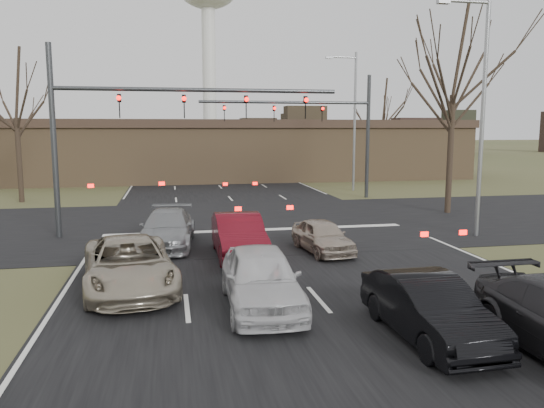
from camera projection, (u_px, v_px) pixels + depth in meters
The scene contains 17 objects.
ground at pixel (357, 345), 11.32m from camera, with size 360.00×360.00×0.00m, color #454927.
road_main at pixel (199, 163), 69.63m from camera, with size 14.00×300.00×0.02m, color black.
road_cross at pixel (251, 222), 25.89m from camera, with size 200.00×14.00×0.02m, color black.
building at pixel (235, 149), 48.25m from camera, with size 42.40×10.40×5.30m.
mast_arm_near at pixel (135, 116), 22.25m from camera, with size 12.12×0.24×8.00m.
mast_arm_far at pixel (327, 121), 34.12m from camera, with size 11.12×0.24×8.00m.
streetlight_right_near at pixel (479, 104), 21.90m from camera, with size 2.34×0.25×10.00m.
streetlight_right_far at pixel (352, 114), 38.52m from camera, with size 2.34×0.25×10.00m.
tree_right_near at pixel (455, 45), 27.67m from camera, with size 6.90×6.90×11.50m.
tree_left_far at pixel (14, 82), 32.13m from camera, with size 5.70×5.70×9.50m.
tree_right_far at pixel (383, 101), 47.16m from camera, with size 5.40×5.40×9.00m.
car_silver_suv at pixel (129, 265), 15.06m from camera, with size 2.45×5.31×1.48m, color #A79C87.
car_white_sedan at pixel (261, 278), 13.54m from camera, with size 1.86×4.62×1.57m, color silver.
car_black_hatch at pixel (429, 308), 11.54m from camera, with size 1.47×4.23×1.39m, color black.
car_grey_ahead at pixel (167, 229), 20.60m from camera, with size 1.98×4.87×1.41m, color gray.
car_red_ahead at pixel (239, 236), 18.92m from camera, with size 1.62×4.66×1.53m, color #5A0C17.
car_silver_ahead at pixel (322, 236), 19.65m from camera, with size 1.45×3.61×1.23m, color #AD9D8C.
Camera 1 is at (-3.83, -10.24, 4.58)m, focal length 35.00 mm.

